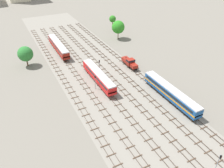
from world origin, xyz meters
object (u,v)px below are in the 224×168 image
(signal_post_nearest, at_px, (99,65))
(signal_post_near, at_px, (219,161))
(passenger_coach_right_nearest, at_px, (171,93))
(shunter_loco_right_mid, at_px, (130,62))
(diesel_railcar_centre_left_near, at_px, (99,76))
(signal_post_mid, at_px, (95,80))
(passenger_coach_left_midfar, at_px, (58,46))

(signal_post_nearest, distance_m, signal_post_near, 46.49)
(passenger_coach_right_nearest, xyz_separation_m, shunter_loco_right_mid, (-0.00, 22.94, -0.60))
(shunter_loco_right_mid, height_order, signal_post_nearest, signal_post_nearest)
(signal_post_near, bearing_deg, diesel_railcar_centre_left_near, 100.05)
(signal_post_nearest, distance_m, signal_post_mid, 9.08)
(signal_post_mid, bearing_deg, diesel_railcar_centre_left_near, 49.69)
(passenger_coach_left_midfar, distance_m, signal_post_nearest, 26.31)
(passenger_coach_left_midfar, bearing_deg, signal_post_mid, -85.74)
(diesel_railcar_centre_left_near, relative_size, shunter_loco_right_mid, 2.42)
(diesel_railcar_centre_left_near, xyz_separation_m, shunter_loco_right_mid, (14.70, 4.81, -0.59))
(diesel_railcar_centre_left_near, relative_size, passenger_coach_left_midfar, 0.93)
(passenger_coach_right_nearest, height_order, signal_post_nearest, signal_post_nearest)
(signal_post_near, height_order, signal_post_mid, signal_post_mid)
(diesel_railcar_centre_left_near, bearing_deg, signal_post_near, -79.95)
(diesel_railcar_centre_left_near, bearing_deg, shunter_loco_right_mid, 18.12)
(passenger_coach_left_midfar, xyz_separation_m, signal_post_nearest, (7.35, -25.24, 1.01))
(diesel_railcar_centre_left_near, height_order, signal_post_near, signal_post_near)
(diesel_railcar_centre_left_near, bearing_deg, passenger_coach_right_nearest, -50.95)
(passenger_coach_right_nearest, relative_size, passenger_coach_left_midfar, 1.00)
(diesel_railcar_centre_left_near, height_order, shunter_loco_right_mid, diesel_railcar_centre_left_near)
(passenger_coach_right_nearest, bearing_deg, passenger_coach_left_midfar, 112.17)
(passenger_coach_right_nearest, bearing_deg, signal_post_mid, 138.39)
(passenger_coach_left_midfar, bearing_deg, diesel_railcar_centre_left_near, -80.72)
(signal_post_near, bearing_deg, signal_post_nearest, 96.05)
(signal_post_nearest, height_order, signal_post_mid, signal_post_nearest)
(diesel_railcar_centre_left_near, distance_m, signal_post_nearest, 5.44)
(diesel_railcar_centre_left_near, height_order, signal_post_mid, signal_post_mid)
(passenger_coach_right_nearest, bearing_deg, shunter_loco_right_mid, 90.00)
(passenger_coach_right_nearest, relative_size, shunter_loco_right_mid, 2.60)
(passenger_coach_right_nearest, relative_size, signal_post_nearest, 3.83)
(passenger_coach_left_midfar, height_order, signal_post_mid, signal_post_mid)
(shunter_loco_right_mid, height_order, signal_post_near, signal_post_near)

